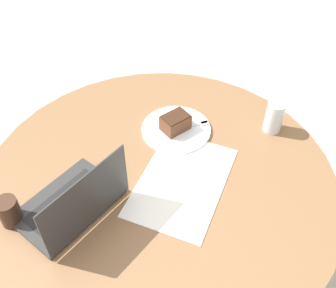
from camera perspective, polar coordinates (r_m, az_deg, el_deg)
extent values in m
plane|color=#B7AD9E|center=(1.90, -0.95, -18.80)|extent=(12.00, 12.00, 0.00)
cylinder|color=brown|center=(1.89, -0.95, -18.66)|extent=(0.52, 0.52, 0.02)
cylinder|color=brown|center=(1.59, -1.10, -13.19)|extent=(0.14, 0.14, 0.67)
cylinder|color=brown|center=(1.30, -1.31, -5.13)|extent=(1.16, 1.16, 0.03)
cube|color=brown|center=(1.99, -17.79, -6.46)|extent=(0.04, 0.04, 0.42)
cube|color=brown|center=(1.83, -23.20, -15.50)|extent=(0.04, 0.04, 0.42)
cube|color=white|center=(1.28, 2.07, -5.46)|extent=(0.44, 0.32, 0.00)
cylinder|color=silver|center=(1.44, 1.19, 2.15)|extent=(0.25, 0.25, 0.01)
cube|color=brown|center=(1.41, 1.08, 3.10)|extent=(0.12, 0.12, 0.06)
cube|color=#351E13|center=(1.39, 1.09, 4.03)|extent=(0.11, 0.11, 0.00)
cube|color=silver|center=(1.44, 2.65, 2.45)|extent=(0.10, 0.15, 0.00)
cube|color=silver|center=(1.46, 5.31, 3.12)|extent=(0.04, 0.04, 0.00)
cylinder|color=#3D2619|center=(1.24, -22.05, -9.08)|extent=(0.06, 0.06, 0.09)
cylinder|color=silver|center=(1.46, 15.16, 3.82)|extent=(0.06, 0.06, 0.12)
cube|color=#2D2D2D|center=(1.25, -14.26, -8.45)|extent=(0.37, 0.31, 0.02)
cube|color=black|center=(1.24, -14.34, -8.18)|extent=(0.28, 0.21, 0.00)
cube|color=#2D2D2D|center=(1.11, -11.61, -8.07)|extent=(0.28, 0.14, 0.19)
cube|color=black|center=(1.11, -11.75, -7.96)|extent=(0.26, 0.13, 0.18)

